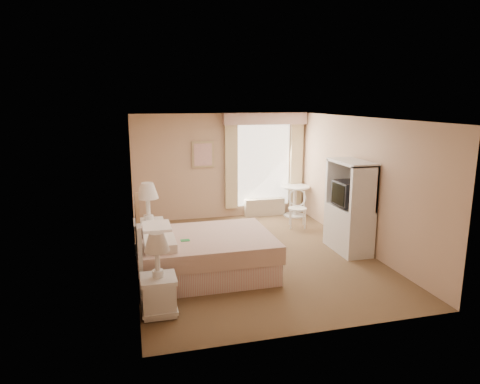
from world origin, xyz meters
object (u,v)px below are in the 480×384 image
object	(u,v)px
cafe_chair	(297,205)
armoire	(349,214)
nightstand_near	(159,285)
nightstand_far	(149,228)
round_table	(295,196)
bed	(198,253)

from	to	relation	value
cafe_chair	armoire	world-z (taller)	armoire
nightstand_near	nightstand_far	xyz separation A→B (m)	(-0.00, 2.37, 0.08)
round_table	bed	bearing A→B (deg)	-133.94
bed	nightstand_near	size ratio (longest dim) A/B	1.94
bed	round_table	xyz separation A→B (m)	(2.87, 2.97, 0.14)
nightstand_far	round_table	size ratio (longest dim) A/B	1.76
nightstand_far	armoire	xyz separation A→B (m)	(3.65, -0.75, 0.21)
bed	nightstand_near	distance (m)	1.41
cafe_chair	armoire	size ratio (longest dim) A/B	0.49
round_table	armoire	distance (m)	2.58
round_table	cafe_chair	bearing A→B (deg)	-107.96
cafe_chair	bed	bearing A→B (deg)	-123.79
armoire	bed	bearing A→B (deg)	-172.06
bed	nightstand_near	bearing A→B (deg)	-120.81
bed	round_table	world-z (taller)	bed
cafe_chair	round_table	bearing A→B (deg)	88.81
bed	round_table	distance (m)	4.13
nightstand_far	armoire	world-z (taller)	armoire
cafe_chair	nightstand_near	bearing A→B (deg)	-117.98
round_table	armoire	bearing A→B (deg)	-88.62
round_table	armoire	size ratio (longest dim) A/B	0.44
nightstand_near	nightstand_far	world-z (taller)	nightstand_far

